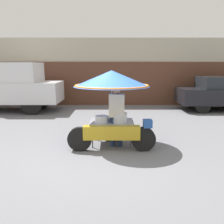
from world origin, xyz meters
The scene contains 5 objects.
ground_plane centered at (0.00, 0.00, 0.00)m, with size 36.00×36.00×0.00m, color slate.
shopfront_building centered at (0.00, 8.30, 1.66)m, with size 28.00×2.06×3.35m.
vendor_motorcycle_cart centered at (0.44, 0.80, 1.47)m, with size 2.09×1.91×1.89m.
vendor_person centered at (0.56, 0.67, 0.85)m, with size 0.38×0.22×1.53m.
pickup_truck centered at (-4.29, 5.54, 1.03)m, with size 5.19×1.84×2.13m.
Camera 1 is at (0.45, -5.40, 2.02)m, focal length 40.00 mm.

